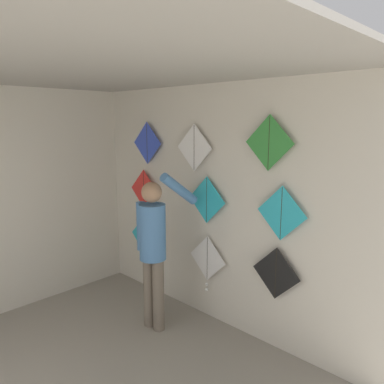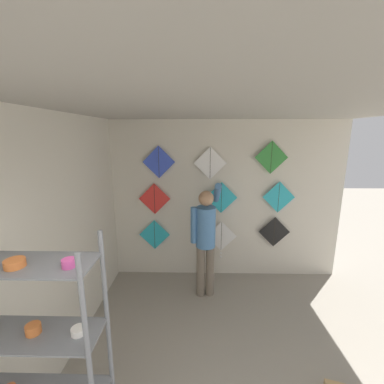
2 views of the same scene
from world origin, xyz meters
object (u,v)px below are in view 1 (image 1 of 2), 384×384
Objects in this scene: kite_4 at (207,200)px; kite_7 at (194,148)px; kite_0 at (144,236)px; shopkeeper at (154,242)px; kite_2 at (276,273)px; kite_5 at (281,213)px; kite_3 at (144,190)px; kite_6 at (147,143)px; kite_1 at (207,260)px; kite_8 at (269,143)px.

kite_7 is at bearing 180.00° from kite_4.
kite_0 is at bearing 180.00° from kite_7.
shopkeeper reaches higher than kite_2.
kite_2 is 0.64m from kite_5.
shopkeeper is at bearing -155.56° from kite_5.
kite_4 is at bearing 58.68° from shopkeeper.
kite_5 is (1.27, 0.58, 0.45)m from shopkeeper.
shopkeeper is at bearing -116.20° from kite_4.
kite_3 is 0.65m from kite_6.
kite_4 is at bearing 180.00° from kite_5.
shopkeeper is 3.33× the size of kite_6.
kite_3 reaches higher than kite_0.
kite_1 is 1.25× the size of kite_7.
kite_5 is at bearing 0.00° from kite_7.
kite_3 reaches higher than kite_2.
kite_1 is at bearing -0.03° from kite_0.
kite_7 is (-0.22, 0.00, 1.34)m from kite_1.
kite_3 is at bearing 141.63° from shopkeeper.
kite_7 reaches higher than kite_3.
kite_2 is 1.68m from kite_7.
kite_0 is (-0.90, 0.58, -0.25)m from shopkeeper.
kite_1 is (1.20, -0.00, -0.04)m from kite_0.
kite_6 is at bearing 180.00° from kite_8.
kite_3 reaches higher than kite_1.
kite_8 is at bearing 0.00° from kite_4.
kite_7 is (-1.19, 0.00, 0.58)m from kite_5.
kite_3 is 1.00× the size of kite_5.
kite_4 is (0.28, 0.58, 0.44)m from shopkeeper.
kite_8 is (1.89, 0.00, 0.08)m from kite_6.
kite_0 is 1.00× the size of kite_6.
kite_6 is (-1.07, 0.00, 0.61)m from kite_4.
shopkeeper is at bearing -36.23° from kite_6.
kite_7 reaches higher than kite_0.
kite_5 is at bearing 0.04° from kite_1.
kite_3 is 1.15m from kite_7.
kite_2 is 1.00× the size of kite_3.
kite_6 is at bearing 0.00° from kite_0.
kite_2 is 1.14m from kite_4.
shopkeeper is 0.78m from kite_4.
kite_5 is 1.00× the size of kite_7.
kite_1 is at bearing -179.95° from kite_8.
kite_8 reaches higher than kite_4.
kite_2 is at bearing 0.00° from kite_8.
shopkeeper is at bearing -155.01° from kite_2.
kite_2 is 1.00× the size of kite_7.
kite_7 is (0.87, 0.00, -0.02)m from kite_6.
kite_5 reaches higher than kite_1.
kite_7 reaches higher than shopkeeper.
kite_0 is 1.00× the size of kite_3.
kite_4 is 0.63m from kite_7.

